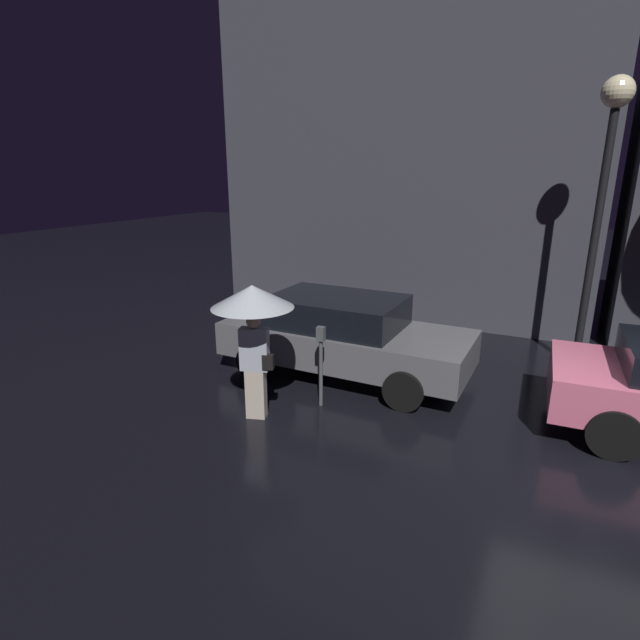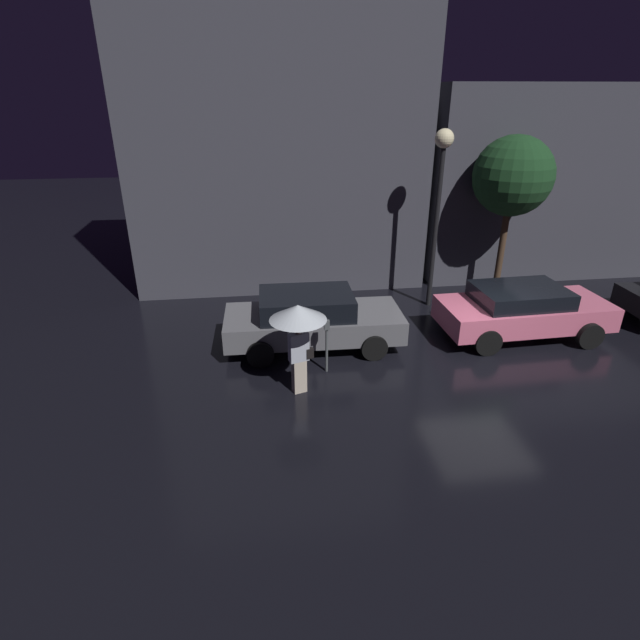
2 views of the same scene
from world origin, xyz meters
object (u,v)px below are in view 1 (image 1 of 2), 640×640
(pedestrian_with_umbrella, at_px, (253,310))
(street_lamp_near, at_px, (607,158))
(parking_meter, at_px, (321,358))
(parked_car_grey, at_px, (343,335))

(pedestrian_with_umbrella, bearing_deg, street_lamp_near, -152.37)
(parking_meter, bearing_deg, pedestrian_with_umbrella, -132.52)
(pedestrian_with_umbrella, xyz_separation_m, street_lamp_near, (4.31, 4.26, 2.08))
(parking_meter, distance_m, street_lamp_near, 5.83)
(street_lamp_near, bearing_deg, parking_meter, -135.90)
(parked_car_grey, xyz_separation_m, street_lamp_near, (3.80, 2.19, 3.00))
(parked_car_grey, relative_size, street_lamp_near, 0.88)
(pedestrian_with_umbrella, distance_m, parking_meter, 1.35)
(pedestrian_with_umbrella, height_order, parking_meter, pedestrian_with_umbrella)
(pedestrian_with_umbrella, distance_m, street_lamp_near, 6.41)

